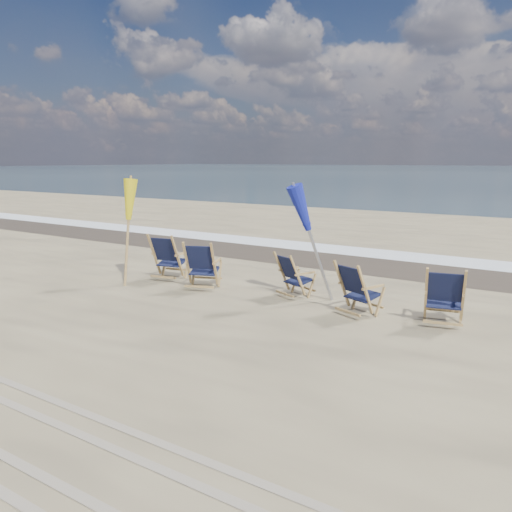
# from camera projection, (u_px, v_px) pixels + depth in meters

# --- Properties ---
(surf_foam) EXTENTS (200.00, 1.40, 0.01)m
(surf_foam) POSITION_uv_depth(u_px,v_px,m) (369.00, 253.00, 14.29)
(surf_foam) COLOR silver
(surf_foam) RESTS_ON ground
(wet_sand_strip) EXTENTS (200.00, 2.60, 0.00)m
(wet_sand_strip) POSITION_uv_depth(u_px,v_px,m) (350.00, 261.00, 13.04)
(wet_sand_strip) COLOR #42362A
(wet_sand_strip) RESTS_ON ground
(beach_chair_0) EXTENTS (0.80, 0.87, 1.05)m
(beach_chair_0) POSITION_uv_depth(u_px,v_px,m) (177.00, 258.00, 10.79)
(beach_chair_0) COLOR #111633
(beach_chair_0) RESTS_ON ground
(beach_chair_1) EXTENTS (0.87, 0.92, 1.02)m
(beach_chair_1) POSITION_uv_depth(u_px,v_px,m) (214.00, 266.00, 10.03)
(beach_chair_1) COLOR #111633
(beach_chair_1) RESTS_ON ground
(beach_chair_2) EXTENTS (0.78, 0.81, 0.89)m
(beach_chair_2) POSITION_uv_depth(u_px,v_px,m) (298.00, 278.00, 9.35)
(beach_chair_2) COLOR #111633
(beach_chair_2) RESTS_ON ground
(beach_chair_3) EXTENTS (0.82, 0.86, 0.95)m
(beach_chair_3) POSITION_uv_depth(u_px,v_px,m) (365.00, 292.00, 8.19)
(beach_chair_3) COLOR #111633
(beach_chair_3) RESTS_ON ground
(beach_chair_4) EXTENTS (0.77, 0.83, 0.99)m
(beach_chair_4) POSITION_uv_depth(u_px,v_px,m) (463.00, 299.00, 7.75)
(beach_chair_4) COLOR #111633
(beach_chair_4) RESTS_ON ground
(umbrella_yellow) EXTENTS (0.30, 0.30, 2.22)m
(umbrella_yellow) POSITION_uv_depth(u_px,v_px,m) (126.00, 205.00, 10.35)
(umbrella_yellow) COLOR #AC874D
(umbrella_yellow) RESTS_ON ground
(umbrella_blue) EXTENTS (0.30, 0.30, 2.29)m
(umbrella_blue) POSITION_uv_depth(u_px,v_px,m) (316.00, 208.00, 8.99)
(umbrella_blue) COLOR #A5A5AD
(umbrella_blue) RESTS_ON ground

